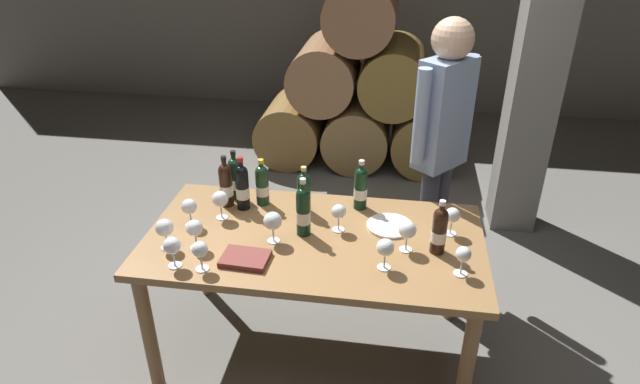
{
  "coord_description": "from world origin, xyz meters",
  "views": [
    {
      "loc": [
        0.38,
        -2.25,
        2.27
      ],
      "look_at": [
        0.0,
        0.2,
        0.91
      ],
      "focal_mm": 30.42,
      "sensor_mm": 36.0,
      "label": 1
    }
  ],
  "objects_px": {
    "wine_bottle_4": "(235,178)",
    "wine_glass_7": "(195,229)",
    "wine_glass_3": "(339,212)",
    "wine_bottle_0": "(304,192)",
    "wine_glass_6": "(189,207)",
    "wine_bottle_5": "(262,185)",
    "wine_glass_1": "(165,228)",
    "wine_glass_5": "(452,216)",
    "wine_glass_2": "(407,230)",
    "wine_glass_10": "(220,200)",
    "wine_bottle_7": "(226,184)",
    "sommelier_presenting": "(442,135)",
    "wine_bottle_1": "(303,211)",
    "wine_glass_11": "(463,255)",
    "serving_plate": "(390,226)",
    "dining_table": "(314,252)",
    "wine_bottle_6": "(242,187)",
    "wine_glass_8": "(172,246)",
    "tasting_notebook": "(245,258)",
    "wine_glass_0": "(200,250)",
    "wine_bottle_2": "(439,230)",
    "wine_glass_9": "(385,248)",
    "wine_glass_4": "(273,222)",
    "wine_bottle_3": "(361,188)"
  },
  "relations": [
    {
      "from": "wine_bottle_2",
      "to": "wine_glass_10",
      "type": "height_order",
      "value": "wine_bottle_2"
    },
    {
      "from": "wine_bottle_1",
      "to": "sommelier_presenting",
      "type": "xyz_separation_m",
      "value": [
        0.69,
        0.73,
        0.15
      ]
    },
    {
      "from": "wine_bottle_5",
      "to": "wine_glass_3",
      "type": "relative_size",
      "value": 1.82
    },
    {
      "from": "wine_glass_1",
      "to": "wine_glass_3",
      "type": "bearing_deg",
      "value": 19.54
    },
    {
      "from": "wine_glass_1",
      "to": "sommelier_presenting",
      "type": "distance_m",
      "value": 1.64
    },
    {
      "from": "wine_glass_6",
      "to": "wine_glass_0",
      "type": "bearing_deg",
      "value": -62.52
    },
    {
      "from": "dining_table",
      "to": "wine_bottle_6",
      "type": "distance_m",
      "value": 0.53
    },
    {
      "from": "tasting_notebook",
      "to": "wine_glass_11",
      "type": "bearing_deg",
      "value": 5.76
    },
    {
      "from": "wine_glass_11",
      "to": "wine_bottle_5",
      "type": "bearing_deg",
      "value": 154.8
    },
    {
      "from": "wine_glass_9",
      "to": "wine_glass_2",
      "type": "bearing_deg",
      "value": 58.95
    },
    {
      "from": "wine_glass_7",
      "to": "wine_glass_2",
      "type": "bearing_deg",
      "value": 7.67
    },
    {
      "from": "sommelier_presenting",
      "to": "wine_bottle_1",
      "type": "bearing_deg",
      "value": -133.54
    },
    {
      "from": "wine_bottle_7",
      "to": "wine_glass_6",
      "type": "xyz_separation_m",
      "value": [
        -0.12,
        -0.24,
        -0.02
      ]
    },
    {
      "from": "wine_bottle_4",
      "to": "wine_glass_2",
      "type": "distance_m",
      "value": 1.04
    },
    {
      "from": "wine_glass_4",
      "to": "wine_glass_5",
      "type": "height_order",
      "value": "wine_glass_4"
    },
    {
      "from": "wine_bottle_0",
      "to": "wine_glass_6",
      "type": "distance_m",
      "value": 0.6
    },
    {
      "from": "wine_bottle_7",
      "to": "dining_table",
      "type": "bearing_deg",
      "value": -25.13
    },
    {
      "from": "wine_glass_10",
      "to": "wine_bottle_7",
      "type": "bearing_deg",
      "value": 94.8
    },
    {
      "from": "wine_glass_7",
      "to": "wine_bottle_0",
      "type": "bearing_deg",
      "value": 42.65
    },
    {
      "from": "wine_glass_5",
      "to": "wine_glass_6",
      "type": "xyz_separation_m",
      "value": [
        -1.33,
        -0.12,
        0.0
      ]
    },
    {
      "from": "wine_bottle_4",
      "to": "wine_glass_7",
      "type": "distance_m",
      "value": 0.52
    },
    {
      "from": "wine_bottle_6",
      "to": "wine_glass_0",
      "type": "xyz_separation_m",
      "value": [
        -0.04,
        -0.57,
        -0.03
      ]
    },
    {
      "from": "wine_bottle_7",
      "to": "wine_glass_1",
      "type": "distance_m",
      "value": 0.48
    },
    {
      "from": "wine_bottle_3",
      "to": "tasting_notebook",
      "type": "bearing_deg",
      "value": -130.19
    },
    {
      "from": "wine_bottle_1",
      "to": "wine_glass_11",
      "type": "bearing_deg",
      "value": -16.22
    },
    {
      "from": "wine_glass_9",
      "to": "sommelier_presenting",
      "type": "bearing_deg",
      "value": 74.12
    },
    {
      "from": "wine_glass_1",
      "to": "serving_plate",
      "type": "relative_size",
      "value": 0.67
    },
    {
      "from": "wine_glass_2",
      "to": "wine_glass_10",
      "type": "relative_size",
      "value": 1.01
    },
    {
      "from": "wine_bottle_5",
      "to": "wine_glass_1",
      "type": "distance_m",
      "value": 0.61
    },
    {
      "from": "wine_bottle_1",
      "to": "wine_bottle_7",
      "type": "relative_size",
      "value": 1.06
    },
    {
      "from": "wine_glass_3",
      "to": "wine_glass_6",
      "type": "xyz_separation_m",
      "value": [
        -0.76,
        -0.07,
        0.0
      ]
    },
    {
      "from": "wine_bottle_4",
      "to": "wine_glass_3",
      "type": "height_order",
      "value": "wine_bottle_4"
    },
    {
      "from": "wine_glass_2",
      "to": "tasting_notebook",
      "type": "relative_size",
      "value": 0.73
    },
    {
      "from": "wine_bottle_4",
      "to": "wine_glass_7",
      "type": "relative_size",
      "value": 1.87
    },
    {
      "from": "wine_glass_7",
      "to": "wine_bottle_2",
      "type": "bearing_deg",
      "value": 7.26
    },
    {
      "from": "wine_glass_8",
      "to": "wine_glass_7",
      "type": "bearing_deg",
      "value": 72.76
    },
    {
      "from": "wine_bottle_7",
      "to": "serving_plate",
      "type": "height_order",
      "value": "wine_bottle_7"
    },
    {
      "from": "wine_bottle_4",
      "to": "wine_bottle_3",
      "type": "bearing_deg",
      "value": -0.69
    },
    {
      "from": "wine_bottle_4",
      "to": "tasting_notebook",
      "type": "relative_size",
      "value": 1.32
    },
    {
      "from": "wine_glass_2",
      "to": "wine_glass_6",
      "type": "xyz_separation_m",
      "value": [
        -1.11,
        0.06,
        -0.0
      ]
    },
    {
      "from": "wine_glass_0",
      "to": "wine_bottle_3",
      "type": "bearing_deg",
      "value": 45.18
    },
    {
      "from": "wine_bottle_2",
      "to": "wine_glass_9",
      "type": "xyz_separation_m",
      "value": [
        -0.25,
        -0.17,
        -0.01
      ]
    },
    {
      "from": "wine_glass_6",
      "to": "serving_plate",
      "type": "xyz_separation_m",
      "value": [
        1.02,
        0.14,
        -0.1
      ]
    },
    {
      "from": "wine_glass_4",
      "to": "serving_plate",
      "type": "relative_size",
      "value": 0.69
    },
    {
      "from": "wine_glass_3",
      "to": "wine_bottle_0",
      "type": "bearing_deg",
      "value": 142.45
    },
    {
      "from": "wine_glass_11",
      "to": "wine_bottle_3",
      "type": "bearing_deg",
      "value": 133.74
    },
    {
      "from": "dining_table",
      "to": "sommelier_presenting",
      "type": "height_order",
      "value": "sommelier_presenting"
    },
    {
      "from": "wine_glass_3",
      "to": "wine_glass_2",
      "type": "bearing_deg",
      "value": -20.18
    },
    {
      "from": "wine_bottle_3",
      "to": "wine_glass_4",
      "type": "relative_size",
      "value": 1.74
    },
    {
      "from": "wine_bottle_6",
      "to": "wine_glass_7",
      "type": "bearing_deg",
      "value": -106.53
    }
  ]
}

